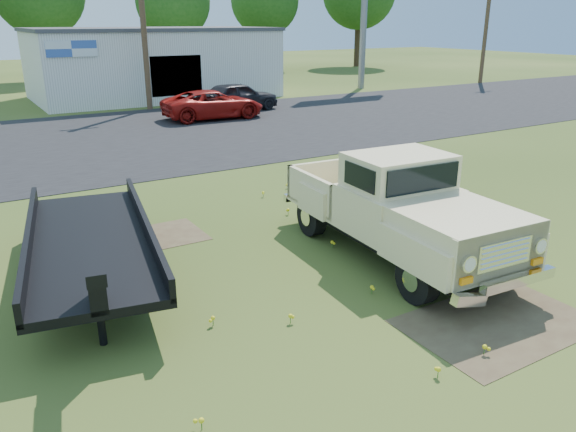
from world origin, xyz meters
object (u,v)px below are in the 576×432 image
object	(u,v)px
vintage_pickup_truck	(396,206)
red_pickup	(213,105)
flatbed_trailer	(90,236)
dark_sedan	(238,97)

from	to	relation	value
vintage_pickup_truck	red_pickup	distance (m)	17.88
flatbed_trailer	dark_sedan	size ratio (longest dim) A/B	1.44
flatbed_trailer	dark_sedan	bearing A→B (deg)	66.26
flatbed_trailer	red_pickup	distance (m)	18.02
flatbed_trailer	red_pickup	xyz separation A→B (m)	(9.32, 15.42, -0.18)
vintage_pickup_truck	red_pickup	world-z (taller)	vintage_pickup_truck
flatbed_trailer	dark_sedan	distance (m)	20.49
vintage_pickup_truck	flatbed_trailer	size ratio (longest dim) A/B	0.93
vintage_pickup_truck	flatbed_trailer	distance (m)	5.89
flatbed_trailer	dark_sedan	xyz separation A→B (m)	(11.44, 17.00, -0.11)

